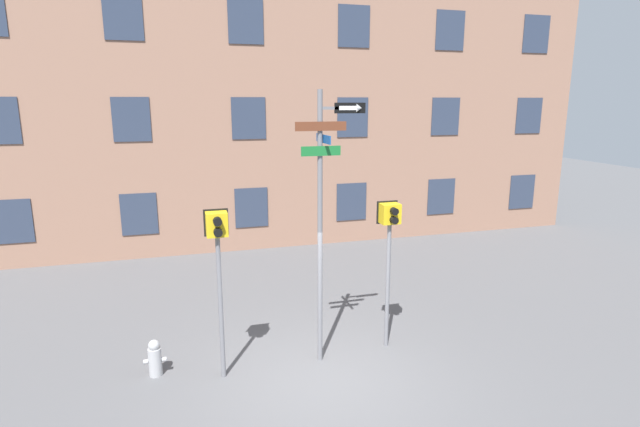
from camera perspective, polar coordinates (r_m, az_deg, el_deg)
name	(u,v)px	position (r m, az deg, el deg)	size (l,w,h in m)	color
ground_plane	(325,382)	(9.16, 0.54, -18.73)	(60.00, 60.00, 0.00)	#515154
building_facade	(244,23)	(16.38, -8.66, 20.71)	(24.00, 0.64, 14.18)	#936B56
street_sign_pole	(323,207)	(8.81, 0.37, 0.71)	(1.26, 0.80, 4.98)	slate
pedestrian_signal_left	(218,247)	(8.53, -11.59, -3.83)	(0.41, 0.40, 3.02)	slate
pedestrian_signal_right	(389,234)	(9.58, 7.94, -2.30)	(0.42, 0.40, 2.93)	slate
fire_hydrant	(155,358)	(9.66, -18.35, -15.44)	(0.39, 0.23, 0.67)	#A5A5A8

